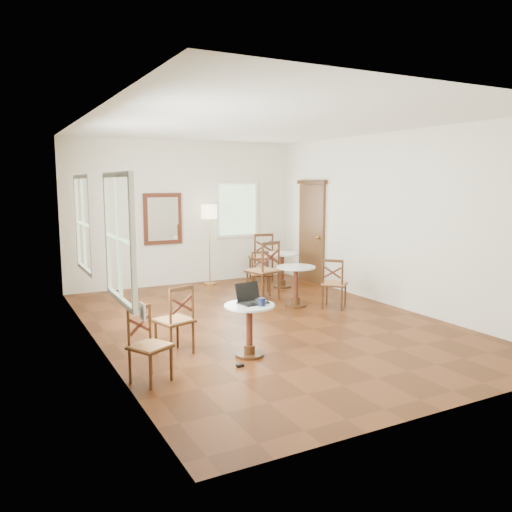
{
  "coord_description": "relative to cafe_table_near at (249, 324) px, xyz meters",
  "views": [
    {
      "loc": [
        -3.71,
        -6.73,
        2.15
      ],
      "look_at": [
        0.0,
        0.3,
        1.0
      ],
      "focal_mm": 35.97,
      "sensor_mm": 36.0,
      "label": 1
    }
  ],
  "objects": [
    {
      "name": "water_glass",
      "position": [
        0.07,
        -0.09,
        0.3
      ],
      "size": [
        0.06,
        0.06,
        0.09
      ],
      "primitive_type": "cylinder",
      "color": "white",
      "rests_on": "cafe_table_near"
    },
    {
      "name": "room_shell",
      "position": [
        0.85,
        1.53,
        1.48
      ],
      "size": [
        5.02,
        7.02,
        3.01
      ],
      "color": "silver",
      "rests_on": "ground"
    },
    {
      "name": "laptop",
      "position": [
        0.06,
        0.08,
        0.31
      ],
      "size": [
        0.37,
        0.32,
        0.24
      ],
      "rotation": [
        0.0,
        0.0,
        0.13
      ],
      "color": "black",
      "rests_on": "cafe_table_near"
    },
    {
      "name": "cafe_table_near",
      "position": [
        0.0,
        0.0,
        0.0
      ],
      "size": [
        0.62,
        0.62,
        0.66
      ],
      "color": "#402310",
      "rests_on": "ground"
    },
    {
      "name": "navy_mug",
      "position": [
        0.1,
        -0.14,
        0.3
      ],
      "size": [
        0.13,
        0.09,
        0.1
      ],
      "color": "#101635",
      "rests_on": "cafe_table_near"
    },
    {
      "name": "power_adapter",
      "position": [
        -0.27,
        -0.29,
        -0.39
      ],
      "size": [
        0.09,
        0.05,
        0.03
      ],
      "primitive_type": "cube",
      "color": "black",
      "rests_on": "ground"
    },
    {
      "name": "chair_back_a",
      "position": [
        2.5,
        4.3,
        0.12
      ],
      "size": [
        0.57,
        0.57,
        1.05
      ],
      "rotation": [
        0.0,
        0.0,
        2.93
      ],
      "color": "#402310",
      "rests_on": "ground"
    },
    {
      "name": "chair_back_b",
      "position": [
        1.81,
        3.06,
        0.0
      ],
      "size": [
        0.5,
        0.5,
        0.82
      ],
      "rotation": [
        0.0,
        0.0,
        -0.4
      ],
      "color": "#402310",
      "rests_on": "ground"
    },
    {
      "name": "chair_near_b",
      "position": [
        -1.34,
        -0.23,
        0.0
      ],
      "size": [
        0.51,
        0.51,
        0.82
      ],
      "rotation": [
        0.0,
        0.0,
        0.49
      ],
      "color": "#402310",
      "rests_on": "ground"
    },
    {
      "name": "chair_mid_a",
      "position": [
        1.66,
        2.65,
        0.13
      ],
      "size": [
        0.62,
        0.62,
        1.09
      ],
      "rotation": [
        0.0,
        0.0,
        3.41
      ],
      "color": "#402310",
      "rests_on": "ground"
    },
    {
      "name": "ground",
      "position": [
        0.91,
        1.26,
        -0.41
      ],
      "size": [
        7.0,
        7.0,
        0.0
      ],
      "primitive_type": "plane",
      "color": "#55270E",
      "rests_on": "ground"
    },
    {
      "name": "cafe_table_mid",
      "position": [
        1.9,
        1.93,
        0.03
      ],
      "size": [
        0.67,
        0.67,
        0.71
      ],
      "color": "#402310",
      "rests_on": "ground"
    },
    {
      "name": "chair_mid_b",
      "position": [
        2.39,
        1.5,
        0.02
      ],
      "size": [
        0.56,
        0.56,
        0.87
      ],
      "rotation": [
        0.0,
        0.0,
        2.31
      ],
      "color": "#402310",
      "rests_on": "ground"
    },
    {
      "name": "cafe_table_back",
      "position": [
        2.52,
        3.45,
        0.03
      ],
      "size": [
        0.67,
        0.67,
        0.71
      ],
      "color": "#402310",
      "rests_on": "ground"
    },
    {
      "name": "chair_near_a",
      "position": [
        -0.79,
        0.5,
        0.03
      ],
      "size": [
        0.51,
        0.51,
        0.89
      ],
      "rotation": [
        0.0,
        0.0,
        3.43
      ],
      "color": "#402310",
      "rests_on": "ground"
    },
    {
      "name": "floor_lamp",
      "position": [
        1.32,
        4.41,
        1.02
      ],
      "size": [
        0.33,
        0.33,
        1.69
      ],
      "color": "#BF8C3F",
      "rests_on": "ground"
    },
    {
      "name": "mouse",
      "position": [
        0.01,
        -0.05,
        0.27
      ],
      "size": [
        0.11,
        0.08,
        0.04
      ],
      "primitive_type": "ellipsoid",
      "rotation": [
        0.0,
        0.0,
        -0.16
      ],
      "color": "black",
      "rests_on": "cafe_table_near"
    }
  ]
}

